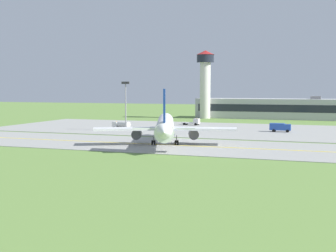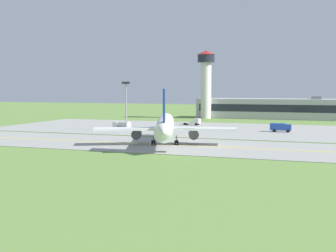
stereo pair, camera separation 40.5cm
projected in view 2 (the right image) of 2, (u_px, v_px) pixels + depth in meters
ground_plane at (134, 144)px, 106.53m from camera, size 500.00×500.00×0.00m
taxiway_strip at (134, 144)px, 106.52m from camera, size 240.00×28.00×0.10m
apron_pad at (218, 129)px, 142.61m from camera, size 140.00×52.00×0.10m
taxiway_centreline at (134, 143)px, 106.52m from camera, size 220.00×0.60×0.01m
airplane_lead at (165, 126)px, 105.24m from camera, size 31.65×38.49×12.70m
service_truck_fuel at (122, 125)px, 141.83m from camera, size 6.34×3.75×2.65m
service_truck_catering at (194, 122)px, 158.29m from camera, size 6.55×2.76×2.59m
service_truck_pushback at (280, 127)px, 133.95m from camera, size 6.03×2.43×2.60m
terminal_building at (281, 109)px, 191.43m from camera, size 69.84×12.23×9.52m
control_tower at (206, 78)px, 193.43m from camera, size 7.60×7.60×28.42m
apron_light_mast at (126, 100)px, 137.00m from camera, size 2.40×0.50×14.70m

